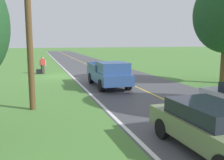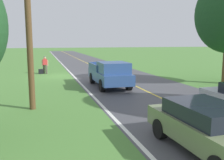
{
  "view_description": "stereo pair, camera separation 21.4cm",
  "coord_description": "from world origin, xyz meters",
  "px_view_note": "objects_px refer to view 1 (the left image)",
  "views": [
    {
      "loc": [
        1.91,
        23.31,
        3.21
      ],
      "look_at": [
        -1.87,
        10.79,
        1.17
      ],
      "focal_mm": 40.17,
      "sensor_mm": 36.0,
      "label": 1
    },
    {
      "loc": [
        1.7,
        23.37,
        3.21
      ],
      "look_at": [
        -1.87,
        10.79,
        1.17
      ],
      "focal_mm": 40.17,
      "sensor_mm": 36.0,
      "label": 2
    }
  ],
  "objects_px": {
    "sedan_ahead_same_lane": "(212,126)",
    "pickup_truck_passing": "(109,73)",
    "suitcase_carried": "(39,72)",
    "utility_pole_roadside": "(29,29)",
    "hitchhiker_walking": "(43,64)"
  },
  "relations": [
    {
      "from": "hitchhiker_walking",
      "to": "utility_pole_roadside",
      "type": "xyz_separation_m",
      "value": [
        0.84,
        13.4,
        2.77
      ]
    },
    {
      "from": "sedan_ahead_same_lane",
      "to": "pickup_truck_passing",
      "type": "bearing_deg",
      "value": -90.12
    },
    {
      "from": "pickup_truck_passing",
      "to": "utility_pole_roadside",
      "type": "bearing_deg",
      "value": 41.84
    },
    {
      "from": "pickup_truck_passing",
      "to": "utility_pole_roadside",
      "type": "distance_m",
      "value": 7.37
    },
    {
      "from": "hitchhiker_walking",
      "to": "utility_pole_roadside",
      "type": "height_order",
      "value": "utility_pole_roadside"
    },
    {
      "from": "sedan_ahead_same_lane",
      "to": "hitchhiker_walking",
      "type": "bearing_deg",
      "value": -77.9
    },
    {
      "from": "pickup_truck_passing",
      "to": "sedan_ahead_same_lane",
      "type": "distance_m",
      "value": 10.85
    },
    {
      "from": "utility_pole_roadside",
      "to": "pickup_truck_passing",
      "type": "bearing_deg",
      "value": -138.16
    },
    {
      "from": "suitcase_carried",
      "to": "sedan_ahead_same_lane",
      "type": "height_order",
      "value": "sedan_ahead_same_lane"
    },
    {
      "from": "suitcase_carried",
      "to": "pickup_truck_passing",
      "type": "xyz_separation_m",
      "value": [
        -4.66,
        8.75,
        0.73
      ]
    },
    {
      "from": "pickup_truck_passing",
      "to": "hitchhiker_walking",
      "type": "bearing_deg",
      "value": -64.37
    },
    {
      "from": "suitcase_carried",
      "to": "sedan_ahead_same_lane",
      "type": "distance_m",
      "value": 20.14
    },
    {
      "from": "hitchhiker_walking",
      "to": "sedan_ahead_same_lane",
      "type": "xyz_separation_m",
      "value": [
        -4.22,
        19.7,
        -0.23
      ]
    },
    {
      "from": "pickup_truck_passing",
      "to": "utility_pole_roadside",
      "type": "height_order",
      "value": "utility_pole_roadside"
    },
    {
      "from": "suitcase_carried",
      "to": "sedan_ahead_same_lane",
      "type": "xyz_separation_m",
      "value": [
        -4.64,
        19.6,
        0.51
      ]
    }
  ]
}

